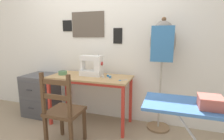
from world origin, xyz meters
name	(u,v)px	position (x,y,z in m)	size (l,w,h in m)	color
ground_plane	(83,132)	(0.00, 0.00, 0.00)	(14.00, 14.00, 0.00)	gray
wall_back	(98,39)	(0.00, 0.60, 1.28)	(10.00, 0.07, 2.55)	silver
sewing_table	(90,82)	(0.00, 0.26, 0.65)	(1.21, 0.54, 0.74)	tan
sewing_machine	(93,66)	(0.02, 0.32, 0.89)	(0.34, 0.18, 0.32)	white
fabric_bowl	(63,73)	(-0.45, 0.24, 0.77)	(0.13, 0.13, 0.06)	#56895B
scissors	(122,80)	(0.51, 0.18, 0.75)	(0.11, 0.10, 0.01)	silver
thread_spool_near_machine	(103,76)	(0.21, 0.26, 0.76)	(0.04, 0.04, 0.03)	silver
thread_spool_mid_table	(108,75)	(0.26, 0.32, 0.76)	(0.04, 0.04, 0.04)	#2875C1
thread_spool_far_edge	(110,77)	(0.32, 0.25, 0.76)	(0.04, 0.04, 0.03)	#2875C1
wooden_chair	(64,112)	(-0.06, -0.35, 0.44)	(0.40, 0.38, 0.93)	#513823
filing_cabinet	(41,94)	(-0.97, 0.33, 0.34)	(0.46, 0.52, 0.69)	#4C4C51
dress_form	(162,48)	(1.00, 0.43, 1.17)	(0.34, 0.32, 1.57)	#846647
ironing_board	(214,112)	(1.43, -0.65, 0.78)	(1.00, 0.38, 0.83)	#3D6BAD
storage_box	(210,102)	(1.39, -0.69, 0.87)	(0.16, 0.17, 0.09)	#AD564C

